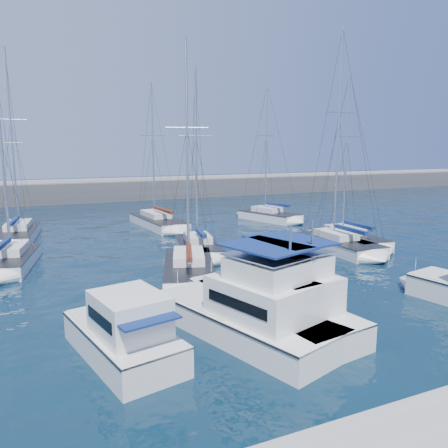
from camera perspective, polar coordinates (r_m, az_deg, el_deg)
name	(u,v)px	position (r m, az deg, el deg)	size (l,w,h in m)	color
ground	(287,304)	(23.86, 8.23, -10.32)	(220.00, 220.00, 0.00)	black
breakwater	(113,193)	(72.23, -14.34, 3.90)	(160.00, 6.00, 4.45)	#424244
motor_yacht_port_outer	(125,336)	(18.05, -12.79, -14.07)	(4.05, 6.67, 3.20)	silver
motor_yacht_port_inner	(250,313)	(19.39, 3.44, -11.50)	(6.08, 9.71, 4.69)	silver
motor_yacht_stbd_inner	(275,302)	(20.76, 6.70, -10.08)	(4.92, 10.07, 4.69)	silver
sailboat_mid_a	(9,261)	(33.66, -26.29, -4.34)	(4.33, 7.44, 13.65)	silver
sailboat_mid_b	(189,269)	(28.37, -4.61, -5.84)	(5.60, 9.00, 15.18)	silver
sailboat_mid_c	(199,248)	(34.07, -3.35, -3.11)	(4.16, 7.00, 14.58)	silver
sailboat_mid_d	(339,244)	(36.58, 14.82, -2.50)	(3.24, 7.88, 17.66)	silver
sailboat_mid_e	(348,239)	(38.80, 15.85, -1.90)	(3.16, 7.63, 14.63)	silver
sailboat_back_a	(18,234)	(43.85, -25.32, -1.13)	(4.21, 9.53, 17.25)	silver
sailboat_back_b	(158,222)	(46.77, -8.62, 0.31)	(4.08, 10.16, 15.21)	silver
sailboat_back_c	(270,216)	(50.36, 5.97, 1.09)	(5.25, 7.91, 15.36)	silver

